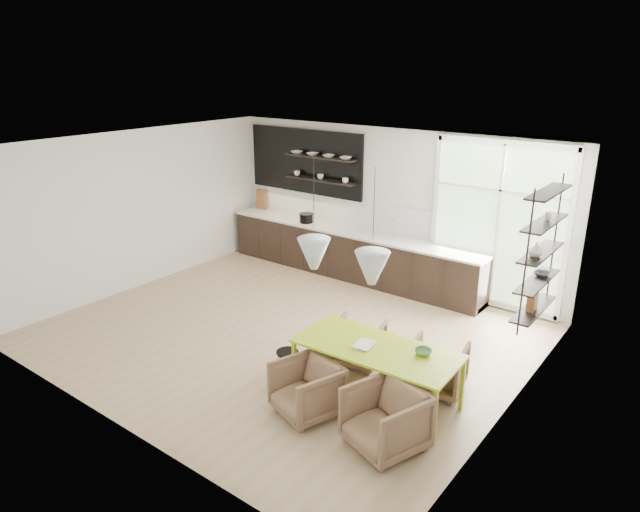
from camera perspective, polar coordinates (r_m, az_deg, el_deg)
The scene contains 11 objects.
room at distance 9.00m, azimuth 3.76°, elevation 2.19°, with size 7.02×6.01×2.91m.
kitchen_run at distance 11.19m, azimuth 2.73°, elevation 1.01°, with size 5.54×0.69×2.75m.
right_shelving at distance 7.91m, azimuth 21.13°, elevation -0.04°, with size 0.26×1.22×1.90m.
dining_table at distance 7.11m, azimuth 5.70°, elevation -9.45°, with size 2.06×0.99×0.74m.
armchair_back_left at distance 8.10m, azimuth 3.80°, elevation -8.62°, with size 0.66×0.68×0.62m, color brown.
armchair_back_right at distance 7.62m, azimuth 11.62°, elevation -10.81°, with size 0.69×0.71×0.64m, color brown.
armchair_front_left at distance 7.00m, azimuth -1.32°, elevation -13.17°, with size 0.71×0.73×0.67m, color brown.
armchair_front_right at distance 6.50m, azimuth 6.56°, elevation -15.93°, with size 0.76×0.78×0.71m, color brown.
wire_stool at distance 7.74m, azimuth -3.27°, elevation -10.44°, with size 0.32×0.32×0.40m.
table_book at distance 7.15m, azimuth 3.65°, elevation -8.64°, with size 0.22×0.29×0.03m, color white.
table_bowl at distance 7.00m, azimuth 10.29°, elevation -9.41°, with size 0.20×0.20×0.06m, color #517E4C.
Camera 1 is at (5.29, -6.11, 4.08)m, focal length 32.00 mm.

